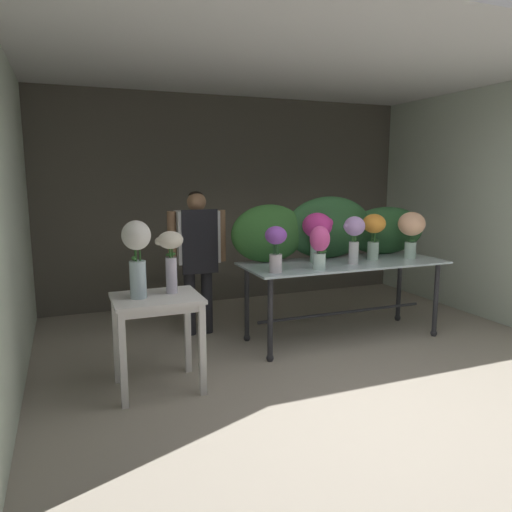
{
  "coord_description": "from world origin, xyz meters",
  "views": [
    {
      "loc": [
        -2.11,
        -2.43,
        1.7
      ],
      "look_at": [
        -0.55,
        1.5,
        0.99
      ],
      "focal_mm": 33.75,
      "sensor_mm": 36.0,
      "label": 1
    }
  ],
  "objects": [
    {
      "name": "vase_violet_lilies",
      "position": [
        -0.35,
        1.52,
        1.07
      ],
      "size": [
        0.2,
        0.2,
        0.43
      ],
      "color": "silver",
      "rests_on": "display_table_glass"
    },
    {
      "name": "ground_plane",
      "position": [
        0.0,
        1.89,
        0.0
      ],
      "size": [
        8.32,
        8.32,
        0.0
      ],
      "primitive_type": "plane",
      "color": "#9E9384"
    },
    {
      "name": "vase_cream_lisianthus_tall",
      "position": [
        -1.35,
        1.31,
        1.09
      ],
      "size": [
        0.22,
        0.2,
        0.5
      ],
      "color": "silver",
      "rests_on": "side_table_white"
    },
    {
      "name": "vase_lilac_stock",
      "position": [
        0.55,
        1.62,
        1.13
      ],
      "size": [
        0.22,
        0.21,
        0.48
      ],
      "color": "silver",
      "rests_on": "display_table_glass"
    },
    {
      "name": "vase_magenta_peonies",
      "position": [
        0.27,
        1.86,
        1.14
      ],
      "size": [
        0.32,
        0.3,
        0.51
      ],
      "color": "silver",
      "rests_on": "display_table_glass"
    },
    {
      "name": "vase_fuchsia_carnations",
      "position": [
        0.09,
        1.5,
        1.06
      ],
      "size": [
        0.19,
        0.19,
        0.41
      ],
      "color": "silver",
      "rests_on": "display_table_glass"
    },
    {
      "name": "display_table_glass",
      "position": [
        0.52,
        1.75,
        0.69
      ],
      "size": [
        2.11,
        0.8,
        0.82
      ],
      "color": "#B0C5CD",
      "rests_on": "ground"
    },
    {
      "name": "wall_left",
      "position": [
        -2.56,
        1.89,
        1.36
      ],
      "size": [
        0.12,
        3.9,
        2.71
      ],
      "primitive_type": "cube",
      "color": "silver",
      "rests_on": "ground"
    },
    {
      "name": "vase_white_roses_tall",
      "position": [
        -1.62,
        1.25,
        1.12
      ],
      "size": [
        0.22,
        0.22,
        0.6
      ],
      "color": "silver",
      "rests_on": "side_table_white"
    },
    {
      "name": "wall_back",
      "position": [
        0.0,
        3.78,
        1.36
      ],
      "size": [
        5.12,
        0.12,
        2.71
      ],
      "primitive_type": "cube",
      "color": "#5B564C",
      "rests_on": "ground"
    },
    {
      "name": "florist",
      "position": [
        -0.83,
        2.46,
        0.94
      ],
      "size": [
        0.63,
        0.24,
        1.53
      ],
      "color": "#232328",
      "rests_on": "ground"
    },
    {
      "name": "side_table_white",
      "position": [
        -1.48,
        1.25,
        0.65
      ],
      "size": [
        0.68,
        0.56,
        0.76
      ],
      "color": "white",
      "rests_on": "ground"
    },
    {
      "name": "ceiling_slab",
      "position": [
        0.0,
        1.89,
        2.77
      ],
      "size": [
        5.24,
        3.9,
        0.12
      ],
      "primitive_type": "cube",
      "color": "silver",
      "rests_on": "wall_back"
    },
    {
      "name": "vase_peach_dahlias",
      "position": [
        1.29,
        1.67,
        1.14
      ],
      "size": [
        0.28,
        0.28,
        0.5
      ],
      "color": "silver",
      "rests_on": "display_table_glass"
    },
    {
      "name": "wall_right",
      "position": [
        2.56,
        1.89,
        1.36
      ],
      "size": [
        0.12,
        3.9,
        2.71
      ],
      "primitive_type": "cube",
      "color": "silver",
      "rests_on": "ground"
    },
    {
      "name": "vase_sunset_anemones",
      "position": [
        0.89,
        1.77,
        1.13
      ],
      "size": [
        0.24,
        0.24,
        0.48
      ],
      "color": "silver",
      "rests_on": "display_table_glass"
    },
    {
      "name": "foliage_backdrop",
      "position": [
        0.54,
        2.03,
        1.12
      ],
      "size": [
        2.35,
        0.3,
        0.66
      ],
      "color": "#2D6028",
      "rests_on": "display_table_glass"
    }
  ]
}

